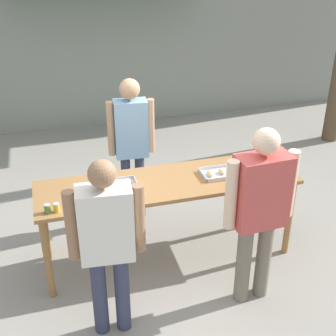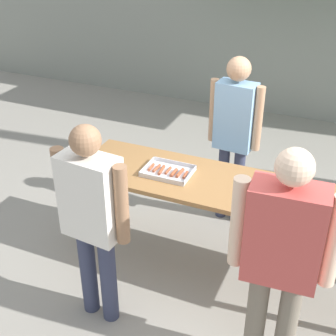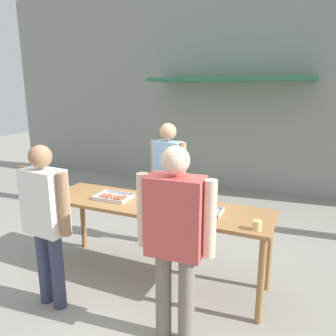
% 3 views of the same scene
% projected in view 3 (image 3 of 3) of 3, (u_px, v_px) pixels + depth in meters
% --- Properties ---
extents(ground_plane, '(24.00, 24.00, 0.00)m').
position_uv_depth(ground_plane, '(155.00, 277.00, 3.97)').
color(ground_plane, gray).
extents(building_facade_back, '(12.00, 1.11, 4.50)m').
position_uv_depth(building_facade_back, '(235.00, 87.00, 6.97)').
color(building_facade_back, gray).
rests_on(building_facade_back, ground).
extents(serving_table, '(2.67, 0.74, 0.94)m').
position_uv_depth(serving_table, '(154.00, 213.00, 3.77)').
color(serving_table, olive).
rests_on(serving_table, ground).
extents(food_tray_sausages, '(0.42, 0.32, 0.04)m').
position_uv_depth(food_tray_sausages, '(114.00, 197.00, 3.93)').
color(food_tray_sausages, silver).
rests_on(food_tray_sausages, serving_table).
extents(food_tray_buns, '(0.43, 0.27, 0.06)m').
position_uv_depth(food_tray_buns, '(200.00, 210.00, 3.51)').
color(food_tray_buns, silver).
rests_on(food_tray_buns, serving_table).
extents(condiment_jar_mustard, '(0.06, 0.06, 0.09)m').
position_uv_depth(condiment_jar_mustard, '(55.00, 194.00, 3.98)').
color(condiment_jar_mustard, '#567A38').
rests_on(condiment_jar_mustard, serving_table).
extents(condiment_jar_ketchup, '(0.06, 0.06, 0.09)m').
position_uv_depth(condiment_jar_ketchup, '(60.00, 195.00, 3.94)').
color(condiment_jar_ketchup, gold).
rests_on(condiment_jar_ketchup, serving_table).
extents(beer_cup, '(0.09, 0.09, 0.09)m').
position_uv_depth(beer_cup, '(257.00, 225.00, 3.05)').
color(beer_cup, '#DBC67A').
rests_on(beer_cup, serving_table).
extents(person_server_behind_table, '(0.54, 0.24, 1.78)m').
position_uv_depth(person_server_behind_table, '(168.00, 173.00, 4.55)').
color(person_server_behind_table, '#333851').
rests_on(person_server_behind_table, ground).
extents(person_customer_holding_hotdog, '(0.63, 0.28, 1.71)m').
position_uv_depth(person_customer_holding_hotdog, '(46.00, 214.00, 3.25)').
color(person_customer_holding_hotdog, '#333851').
rests_on(person_customer_holding_hotdog, ground).
extents(person_customer_with_cup, '(0.69, 0.29, 1.79)m').
position_uv_depth(person_customer_with_cup, '(175.00, 232.00, 2.74)').
color(person_customer_with_cup, '#756B5B').
rests_on(person_customer_with_cup, ground).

